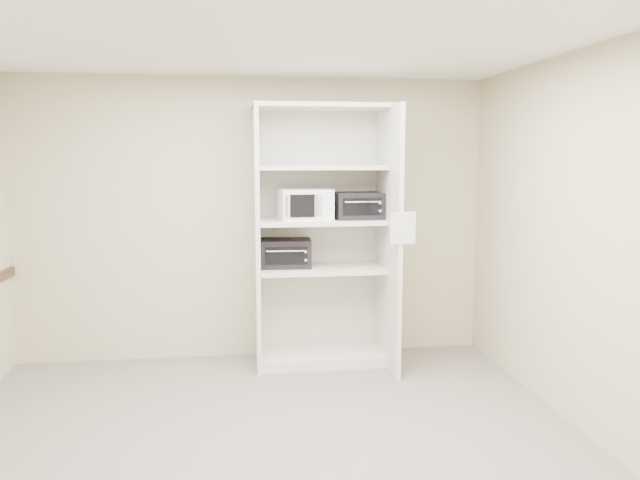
{
  "coord_description": "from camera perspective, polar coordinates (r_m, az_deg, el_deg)",
  "views": [
    {
      "loc": [
        -0.17,
        -4.03,
        1.94
      ],
      "look_at": [
        0.55,
        1.28,
        1.23
      ],
      "focal_mm": 35.0,
      "sensor_mm": 36.0,
      "label": 1
    }
  ],
  "objects": [
    {
      "name": "toaster_oven_upper",
      "position": [
        5.85,
        3.47,
        3.16
      ],
      "size": [
        0.45,
        0.35,
        0.25
      ],
      "primitive_type": "cube",
      "rotation": [
        0.0,
        0.0,
        0.06
      ],
      "color": "black",
      "rests_on": "shelving_unit"
    },
    {
      "name": "wall_right",
      "position": [
        4.73,
        23.07,
        -0.24
      ],
      "size": [
        0.02,
        4.0,
        2.7
      ],
      "primitive_type": "cube",
      "color": "#BAB38C",
      "rests_on": "ground"
    },
    {
      "name": "wall_front",
      "position": [
        2.12,
        -2.95,
        -8.71
      ],
      "size": [
        4.5,
        0.02,
        2.7
      ],
      "primitive_type": "cube",
      "color": "#BAB38C",
      "rests_on": "ground"
    },
    {
      "name": "toaster_oven_lower",
      "position": [
        5.87,
        -3.14,
        -1.2
      ],
      "size": [
        0.49,
        0.38,
        0.26
      ],
      "primitive_type": "cube",
      "rotation": [
        0.0,
        0.0,
        -0.06
      ],
      "color": "black",
      "rests_on": "shelving_unit"
    },
    {
      "name": "shelving_unit",
      "position": [
        5.85,
        0.55,
        -0.41
      ],
      "size": [
        1.24,
        0.92,
        2.42
      ],
      "color": "silver",
      "rests_on": "floor"
    },
    {
      "name": "ceiling",
      "position": [
        4.1,
        -5.53,
        18.18
      ],
      "size": [
        4.5,
        4.0,
        0.01
      ],
      "primitive_type": "cube",
      "color": "white"
    },
    {
      "name": "microwave",
      "position": [
        5.77,
        -1.4,
        3.29
      ],
      "size": [
        0.51,
        0.41,
        0.28
      ],
      "primitive_type": "cube",
      "rotation": [
        0.0,
        0.0,
        0.11
      ],
      "color": "white",
      "rests_on": "shelving_unit"
    },
    {
      "name": "floor",
      "position": [
        4.47,
        -5.07,
        -18.2
      ],
      "size": [
        4.5,
        4.0,
        0.01
      ],
      "primitive_type": "cube",
      "color": "#645D57",
      "rests_on": "ground"
    },
    {
      "name": "wall_back",
      "position": [
        6.06,
        -6.1,
        1.91
      ],
      "size": [
        4.5,
        0.02,
        2.7
      ],
      "primitive_type": "cube",
      "color": "#BAB38C",
      "rests_on": "ground"
    },
    {
      "name": "paper_sign",
      "position": [
        5.32,
        7.6,
        1.1
      ],
      "size": [
        0.21,
        0.02,
        0.27
      ],
      "primitive_type": "cube",
      "rotation": [
        0.0,
        0.0,
        -0.04
      ],
      "color": "white",
      "rests_on": "shelving_unit"
    }
  ]
}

